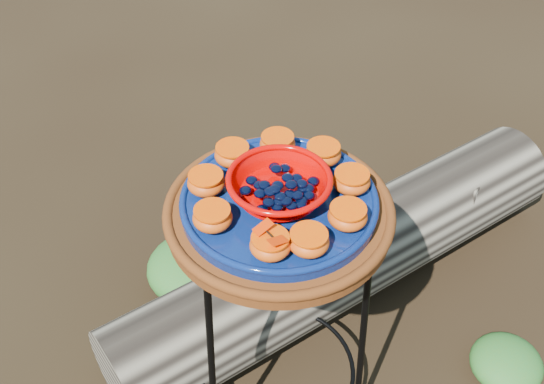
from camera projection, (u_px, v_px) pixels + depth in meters
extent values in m
cylinder|color=#55270B|center=(279.00, 214.00, 1.40)|extent=(0.46, 0.46, 0.04)
cylinder|color=#04113C|center=(279.00, 203.00, 1.38)|extent=(0.40, 0.40, 0.03)
ellipsoid|color=#C93F06|center=(270.00, 245.00, 1.25)|extent=(0.08, 0.08, 0.04)
ellipsoid|color=#C93F06|center=(309.00, 242.00, 1.25)|extent=(0.08, 0.08, 0.04)
ellipsoid|color=#C93F06|center=(348.00, 216.00, 1.30)|extent=(0.08, 0.08, 0.04)
ellipsoid|color=#C93F06|center=(351.00, 181.00, 1.38)|extent=(0.08, 0.08, 0.04)
ellipsoid|color=#C93F06|center=(323.00, 154.00, 1.44)|extent=(0.08, 0.08, 0.04)
ellipsoid|color=#C93F06|center=(278.00, 144.00, 1.47)|extent=(0.08, 0.08, 0.04)
ellipsoid|color=#C93F06|center=(233.00, 155.00, 1.44)|extent=(0.08, 0.08, 0.04)
ellipsoid|color=#C93F06|center=(206.00, 183.00, 1.37)|extent=(0.08, 0.08, 0.04)
ellipsoid|color=#C93F06|center=(213.00, 218.00, 1.30)|extent=(0.08, 0.08, 0.04)
ellipsoid|color=#216526|center=(152.00, 341.00, 1.96)|extent=(0.24, 0.24, 0.12)
ellipsoid|color=#216526|center=(507.00, 363.00, 1.92)|extent=(0.20, 0.20, 0.10)
ellipsoid|color=#216526|center=(193.00, 267.00, 2.15)|extent=(0.29, 0.29, 0.15)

